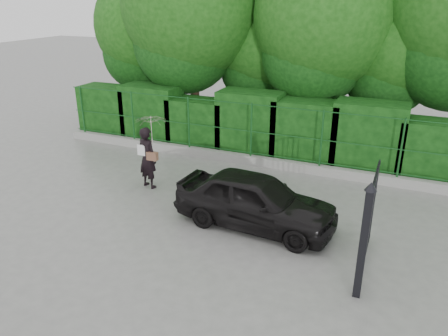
% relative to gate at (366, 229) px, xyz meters
% --- Properties ---
extents(ground, '(80.00, 80.00, 0.00)m').
position_rel_gate_xyz_m(ground, '(-4.60, 0.72, -1.19)').
color(ground, gray).
extents(kerb, '(14.00, 0.25, 0.30)m').
position_rel_gate_xyz_m(kerb, '(-4.60, 5.22, -1.04)').
color(kerb, '#9E9E99').
rests_on(kerb, ground).
extents(fence, '(14.13, 0.06, 1.80)m').
position_rel_gate_xyz_m(fence, '(-4.38, 5.22, 0.01)').
color(fence, '#13491A').
rests_on(fence, kerb).
extents(hedge, '(14.20, 1.20, 2.24)m').
position_rel_gate_xyz_m(hedge, '(-4.58, 6.22, -0.16)').
color(hedge, black).
rests_on(hedge, ground).
extents(trees, '(17.10, 6.15, 8.08)m').
position_rel_gate_xyz_m(trees, '(-3.46, 8.46, 3.43)').
color(trees, black).
rests_on(trees, ground).
extents(gate, '(0.22, 2.33, 2.36)m').
position_rel_gate_xyz_m(gate, '(0.00, 0.00, 0.00)').
color(gate, black).
rests_on(gate, ground).
extents(woman, '(0.98, 0.92, 2.17)m').
position_rel_gate_xyz_m(woman, '(-6.26, 2.35, 0.19)').
color(woman, black).
rests_on(woman, ground).
extents(car, '(4.09, 1.90, 1.36)m').
position_rel_gate_xyz_m(car, '(-2.69, 1.35, -0.51)').
color(car, black).
rests_on(car, ground).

